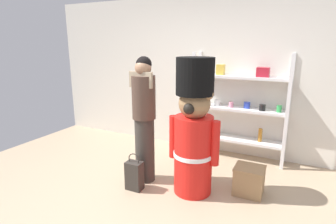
{
  "coord_description": "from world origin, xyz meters",
  "views": [
    {
      "loc": [
        1.37,
        -2.3,
        1.83
      ],
      "look_at": [
        -0.09,
        0.65,
        1.0
      ],
      "focal_mm": 29.22,
      "sensor_mm": 36.0,
      "label": 1
    }
  ],
  "objects_px": {
    "merchandise_shelf": "(239,106)",
    "display_crate": "(249,180)",
    "teddy_bear_guard": "(194,130)",
    "shopping_bag": "(134,175)",
    "person_shopper": "(144,118)"
  },
  "relations": [
    {
      "from": "person_shopper",
      "to": "display_crate",
      "type": "relative_size",
      "value": 4.66
    },
    {
      "from": "merchandise_shelf",
      "to": "teddy_bear_guard",
      "type": "distance_m",
      "value": 1.36
    },
    {
      "from": "teddy_bear_guard",
      "to": "display_crate",
      "type": "distance_m",
      "value": 0.94
    },
    {
      "from": "merchandise_shelf",
      "to": "shopping_bag",
      "type": "distance_m",
      "value": 1.99
    },
    {
      "from": "merchandise_shelf",
      "to": "display_crate",
      "type": "bearing_deg",
      "value": -69.94
    },
    {
      "from": "person_shopper",
      "to": "display_crate",
      "type": "xyz_separation_m",
      "value": [
        1.34,
        0.25,
        -0.71
      ]
    },
    {
      "from": "merchandise_shelf",
      "to": "teddy_bear_guard",
      "type": "height_order",
      "value": "merchandise_shelf"
    },
    {
      "from": "merchandise_shelf",
      "to": "shopping_bag",
      "type": "bearing_deg",
      "value": -120.21
    },
    {
      "from": "teddy_bear_guard",
      "to": "display_crate",
      "type": "bearing_deg",
      "value": 21.28
    },
    {
      "from": "merchandise_shelf",
      "to": "teddy_bear_guard",
      "type": "relative_size",
      "value": 1.01
    },
    {
      "from": "shopping_bag",
      "to": "display_crate",
      "type": "xyz_separation_m",
      "value": [
        1.34,
        0.53,
        -0.01
      ]
    },
    {
      "from": "teddy_bear_guard",
      "to": "shopping_bag",
      "type": "relative_size",
      "value": 3.43
    },
    {
      "from": "display_crate",
      "to": "merchandise_shelf",
      "type": "bearing_deg",
      "value": 110.06
    },
    {
      "from": "merchandise_shelf",
      "to": "display_crate",
      "type": "height_order",
      "value": "merchandise_shelf"
    },
    {
      "from": "person_shopper",
      "to": "shopping_bag",
      "type": "bearing_deg",
      "value": -88.52
    }
  ]
}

